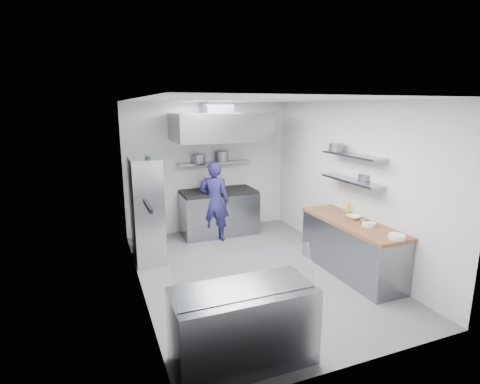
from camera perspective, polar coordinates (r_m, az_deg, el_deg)
name	(u,v)px	position (r m, az deg, el deg)	size (l,w,h in m)	color
floor	(253,272)	(6.38, 2.04, -12.14)	(5.00, 5.00, 0.00)	slate
ceiling	(255,100)	(5.79, 2.26, 13.87)	(5.00, 5.00, 0.00)	silver
wall_back	(208,167)	(8.24, -4.90, 3.76)	(3.60, 0.02, 2.80)	white
wall_front	(357,243)	(3.87, 17.37, -7.36)	(3.60, 0.02, 2.80)	white
wall_left	(137,201)	(5.47, -15.38, -1.32)	(5.00, 0.02, 2.80)	white
wall_right	(348,182)	(6.84, 16.08, 1.42)	(5.00, 0.02, 2.80)	white
gas_range	(219,213)	(8.10, -3.27, -3.26)	(1.60, 0.80, 0.90)	gray
cooktop	(218,192)	(7.98, -3.31, 0.05)	(1.57, 0.78, 0.06)	black
stock_pot_left	(206,187)	(7.88, -5.28, 0.81)	(0.25, 0.25, 0.20)	slate
stock_pot_mid	(217,186)	(7.84, -3.56, 0.94)	(0.36, 0.36, 0.24)	slate
over_range_shelf	(215,163)	(8.10, -3.90, 4.47)	(1.60, 0.30, 0.04)	gray
shelf_pot_a	(199,158)	(8.00, -6.32, 5.12)	(0.26, 0.26, 0.18)	slate
shelf_pot_b	(222,156)	(8.16, -2.83, 5.47)	(0.28, 0.28, 0.22)	slate
extractor_hood	(220,127)	(7.63, -3.02, 9.86)	(1.90, 1.15, 0.55)	gray
hood_duct	(217,108)	(7.83, -3.60, 12.71)	(0.55, 0.55, 0.24)	slate
red_firebox	(151,170)	(7.91, -13.48, 3.22)	(0.22, 0.10, 0.26)	#B50E1E
chef	(214,201)	(7.62, -3.94, -1.41)	(0.60, 0.39, 1.65)	navy
wire_rack	(146,210)	(6.80, -14.08, -2.63)	(0.50, 0.90, 1.85)	silver
rack_bin_a	(148,219)	(6.70, -13.85, -3.99)	(0.14, 0.18, 0.16)	white
rack_bin_b	(143,186)	(6.94, -14.51, 0.83)	(0.15, 0.19, 0.17)	yellow
rack_jar	(148,162)	(6.47, -13.86, 4.52)	(0.10, 0.10, 0.18)	black
knife_strip	(148,206)	(4.57, -13.87, -2.06)	(0.04, 0.55, 0.05)	black
prep_counter_base	(351,249)	(6.46, 16.52, -8.32)	(0.62, 2.00, 0.84)	gray
prep_counter_top	(353,223)	(6.32, 16.78, -4.51)	(0.65, 2.04, 0.06)	brown
plate_stack_a	(397,237)	(5.68, 22.77, -6.30)	(0.23, 0.23, 0.06)	white
plate_stack_b	(369,224)	(6.12, 19.03, -4.65)	(0.20, 0.20, 0.06)	white
copper_pan	(365,222)	(6.23, 18.55, -4.32)	(0.15, 0.15, 0.06)	orange
squeeze_bottle	(348,207)	(6.76, 16.13, -2.28)	(0.05, 0.05, 0.18)	yellow
mixing_bowl	(353,217)	(6.43, 16.90, -3.67)	(0.24, 0.24, 0.06)	white
wall_shelf_lower	(351,180)	(6.50, 16.62, 1.70)	(0.30, 1.30, 0.04)	gray
wall_shelf_upper	(353,155)	(6.43, 16.85, 5.37)	(0.30, 1.30, 0.04)	gray
shelf_pot_c	(366,177)	(6.48, 18.59, 2.16)	(0.24, 0.24, 0.10)	slate
shelf_pot_d	(336,147)	(6.74, 14.47, 6.60)	(0.25, 0.25, 0.14)	slate
display_case	(243,326)	(4.22, 0.45, -19.74)	(1.50, 0.70, 0.85)	gray
display_glass	(248,274)	(3.81, 1.16, -12.45)	(1.47, 0.02, 0.45)	silver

